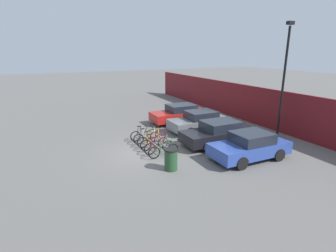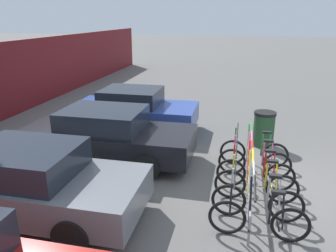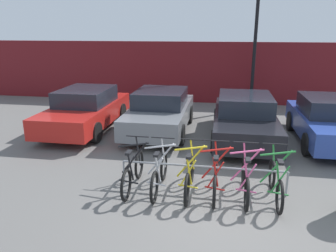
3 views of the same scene
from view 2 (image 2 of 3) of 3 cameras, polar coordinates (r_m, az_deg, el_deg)
The scene contains 12 objects.
ground_plane at distance 7.91m, azimuth 18.53°, elevation -9.97°, with size 120.00×120.00×0.00m, color #605E5B.
bike_rack at distance 7.22m, azimuth 13.89°, elevation -8.06°, with size 3.51×0.04×0.57m.
bicycle_black at distance 5.99m, azimuth 15.46°, elevation -15.34°, with size 0.68×1.71×1.05m.
bicycle_silver at distance 6.48m, azimuth 15.26°, elevation -12.52°, with size 0.68×1.71×1.05m.
bicycle_yellow at distance 7.05m, azimuth 15.07°, elevation -9.83°, with size 0.68×1.71×1.05m.
bicycle_red at distance 7.52m, azimuth 14.95°, elevation -7.92°, with size 0.68×1.71×1.05m.
bicycle_pink at distance 8.07m, azimuth 14.82°, elevation -6.03°, with size 0.68×1.71×1.05m.
bicycle_green at distance 8.62m, azimuth 14.71°, elevation -4.40°, with size 0.68×1.71×1.05m.
car_grey at distance 6.75m, azimuth -22.74°, elevation -9.04°, with size 1.91×4.23×1.40m.
car_black at distance 8.73m, azimuth -10.54°, elevation -1.57°, with size 1.91×4.47×1.40m.
car_blue at distance 10.98m, azimuth -5.93°, elevation 2.84°, with size 1.91×4.08×1.40m.
trash_bin at distance 10.00m, azimuth 16.34°, elevation -0.46°, with size 0.63×0.63×1.03m.
Camera 2 is at (-6.95, 1.00, 3.66)m, focal length 35.00 mm.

